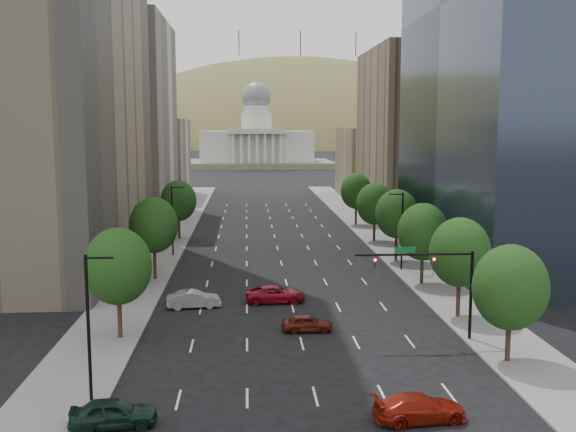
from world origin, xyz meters
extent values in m
cube|color=slate|center=(-15.50, 60.00, 0.07)|extent=(6.00, 200.00, 0.15)
cube|color=slate|center=(15.50, 60.00, 0.07)|extent=(6.00, 200.00, 0.15)
cube|color=beige|center=(-25.00, 103.00, 17.50)|extent=(14.00, 30.00, 35.00)
cube|color=beige|center=(-25.00, 136.00, 9.00)|extent=(14.00, 26.00, 18.00)
cube|color=black|center=(26.00, 58.00, 30.00)|extent=(16.00, 38.00, 60.00)
cube|color=#8C7759|center=(25.00, 100.00, 15.00)|extent=(14.00, 30.00, 30.00)
cube|color=#8C7759|center=(25.00, 133.00, 8.00)|extent=(14.00, 26.00, 16.00)
cylinder|color=#382316|center=(14.00, 25.00, 1.88)|extent=(0.36, 0.36, 3.75)
ellipsoid|color=black|center=(14.00, 25.00, 5.40)|extent=(5.20, 5.20, 5.98)
cylinder|color=#382316|center=(14.00, 36.00, 2.00)|extent=(0.36, 0.36, 4.00)
ellipsoid|color=black|center=(14.00, 36.00, 5.76)|extent=(5.20, 5.20, 5.98)
cylinder|color=#382316|center=(14.00, 48.00, 1.95)|extent=(0.36, 0.36, 3.90)
ellipsoid|color=black|center=(14.00, 48.00, 5.62)|extent=(5.20, 5.20, 5.98)
cylinder|color=#382316|center=(14.00, 60.00, 2.05)|extent=(0.36, 0.36, 4.10)
ellipsoid|color=black|center=(14.00, 60.00, 5.90)|extent=(5.20, 5.20, 5.98)
cylinder|color=#382316|center=(14.00, 74.00, 1.90)|extent=(0.36, 0.36, 3.80)
ellipsoid|color=black|center=(14.00, 74.00, 5.47)|extent=(5.20, 5.20, 5.98)
cylinder|color=#382316|center=(14.00, 90.00, 2.00)|extent=(0.36, 0.36, 4.00)
ellipsoid|color=black|center=(14.00, 90.00, 5.76)|extent=(5.20, 5.20, 5.98)
cylinder|color=#382316|center=(-14.00, 32.00, 2.00)|extent=(0.36, 0.36, 4.00)
ellipsoid|color=black|center=(-14.00, 32.00, 5.76)|extent=(5.20, 5.20, 5.98)
cylinder|color=#382316|center=(-14.00, 52.00, 2.08)|extent=(0.36, 0.36, 4.15)
ellipsoid|color=black|center=(-14.00, 52.00, 5.98)|extent=(5.20, 5.20, 5.98)
cylinder|color=#382316|center=(-14.00, 78.00, 1.98)|extent=(0.36, 0.36, 3.95)
ellipsoid|color=black|center=(-14.00, 78.00, 5.69)|extent=(5.20, 5.20, 5.98)
cylinder|color=black|center=(13.50, 55.00, 4.50)|extent=(0.20, 0.20, 9.00)
cylinder|color=black|center=(12.70, 55.00, 8.80)|extent=(1.60, 0.14, 0.14)
cylinder|color=black|center=(-13.50, 20.00, 4.50)|extent=(0.20, 0.20, 9.00)
cylinder|color=black|center=(-12.70, 20.00, 8.80)|extent=(1.60, 0.14, 0.14)
cylinder|color=black|center=(-13.50, 65.00, 4.50)|extent=(0.20, 0.20, 9.00)
cylinder|color=black|center=(-12.70, 65.00, 8.80)|extent=(1.60, 0.14, 0.14)
cylinder|color=black|center=(13.00, 30.00, 3.50)|extent=(0.24, 0.24, 7.00)
cylinder|color=black|center=(8.50, 30.00, 6.80)|extent=(9.00, 0.18, 0.18)
imported|color=black|center=(10.00, 30.00, 6.25)|extent=(0.18, 0.22, 1.10)
imported|color=black|center=(5.50, 30.00, 6.25)|extent=(0.18, 0.22, 1.10)
sphere|color=#FF0C07|center=(10.00, 29.82, 6.45)|extent=(0.20, 0.20, 0.20)
sphere|color=#FF0C07|center=(5.50, 29.82, 6.45)|extent=(0.20, 0.20, 0.20)
cube|color=#0C591E|center=(7.80, 30.00, 7.15)|extent=(1.60, 0.06, 0.45)
cube|color=#596647|center=(0.00, 250.00, 1.25)|extent=(60.00, 40.00, 2.50)
cube|color=silver|center=(0.00, 250.00, 8.50)|extent=(44.00, 26.00, 12.00)
cube|color=silver|center=(0.00, 236.00, 14.50)|extent=(22.00, 4.00, 2.00)
cylinder|color=silver|center=(0.00, 250.00, 18.00)|extent=(12.00, 12.00, 7.00)
cylinder|color=silver|center=(0.00, 250.00, 23.00)|extent=(9.60, 9.60, 3.00)
sphere|color=slate|center=(0.00, 250.00, 28.10)|extent=(11.60, 11.60, 11.60)
cylinder|color=silver|center=(0.00, 250.00, 33.95)|extent=(1.80, 1.80, 2.50)
ellipsoid|color=olive|center=(-140.00, 560.00, -33.25)|extent=(380.00, 342.00, 190.00)
ellipsoid|color=olive|center=(40.00, 600.00, -42.00)|extent=(440.00, 396.00, 240.00)
ellipsoid|color=olive|center=(210.00, 640.00, -35.00)|extent=(360.00, 324.00, 200.00)
cylinder|color=black|center=(-10.00, 590.00, 90.00)|extent=(0.80, 0.80, 22.00)
cylinder|color=black|center=(45.00, 590.00, 90.00)|extent=(0.80, 0.80, 22.00)
cylinder|color=black|center=(95.00, 590.00, 90.00)|extent=(0.80, 0.80, 22.00)
imported|color=black|center=(-11.50, 16.55, 0.81)|extent=(4.94, 2.45, 1.62)
imported|color=maroon|center=(5.48, 16.23, 0.76)|extent=(5.49, 2.77, 1.53)
imported|color=#4F170D|center=(0.67, 32.95, 0.69)|extent=(4.08, 1.67, 1.38)
imported|color=#9C9CA1|center=(-9.00, 40.67, 0.80)|extent=(5.05, 2.34, 1.60)
imported|color=maroon|center=(-1.46, 42.13, 0.78)|extent=(5.69, 2.78, 1.56)
camera|label=1|loc=(-4.09, -18.70, 16.42)|focal=41.52mm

